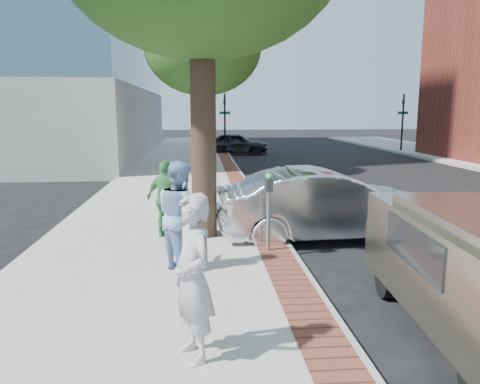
{
  "coord_description": "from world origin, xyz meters",
  "views": [
    {
      "loc": [
        -0.67,
        -7.76,
        2.77
      ],
      "look_at": [
        0.09,
        1.17,
        1.2
      ],
      "focal_mm": 35.0,
      "sensor_mm": 36.0,
      "label": 1
    }
  ],
  "objects": [
    {
      "name": "ground",
      "position": [
        0.0,
        0.0,
        0.0
      ],
      "size": [
        120.0,
        120.0,
        0.0
      ],
      "primitive_type": "plane",
      "color": "black",
      "rests_on": "ground"
    },
    {
      "name": "sidewalk",
      "position": [
        -1.5,
        8.0,
        0.07
      ],
      "size": [
        5.0,
        60.0,
        0.15
      ],
      "primitive_type": "cube",
      "color": "#9E9991",
      "rests_on": "ground"
    },
    {
      "name": "brick_strip",
      "position": [
        0.7,
        8.0,
        0.15
      ],
      "size": [
        0.6,
        60.0,
        0.01
      ],
      "primitive_type": "cube",
      "color": "brown",
      "rests_on": "sidewalk"
    },
    {
      "name": "curb",
      "position": [
        1.05,
        8.0,
        0.07
      ],
      "size": [
        0.1,
        60.0,
        0.15
      ],
      "primitive_type": "cube",
      "color": "gray",
      "rests_on": "ground"
    },
    {
      "name": "signal_near",
      "position": [
        0.9,
        22.0,
        2.25
      ],
      "size": [
        0.7,
        0.15,
        3.8
      ],
      "color": "black",
      "rests_on": "ground"
    },
    {
      "name": "signal_far",
      "position": [
        12.5,
        22.0,
        2.25
      ],
      "size": [
        0.7,
        0.15,
        3.8
      ],
      "color": "black",
      "rests_on": "ground"
    },
    {
      "name": "tree_far",
      "position": [
        -0.5,
        12.0,
        5.3
      ],
      "size": [
        4.8,
        4.8,
        7.14
      ],
      "color": "black",
      "rests_on": "sidewalk"
    },
    {
      "name": "parking_meter",
      "position": [
        0.58,
        0.69,
        1.21
      ],
      "size": [
        0.12,
        0.32,
        1.47
      ],
      "color": "gray",
      "rests_on": "sidewalk"
    },
    {
      "name": "person_gray",
      "position": [
        -0.77,
        -3.09,
        1.04
      ],
      "size": [
        0.65,
        0.77,
        1.79
      ],
      "primitive_type": "imported",
      "rotation": [
        0.0,
        0.0,
        -1.17
      ],
      "color": "#A6A6AB",
      "rests_on": "sidewalk"
    },
    {
      "name": "person_officer",
      "position": [
        -1.01,
        -0.18,
        1.06
      ],
      "size": [
        1.04,
        1.11,
        1.82
      ],
      "primitive_type": "imported",
      "rotation": [
        0.0,
        0.0,
        2.1
      ],
      "color": "#829DC9",
      "rests_on": "sidewalk"
    },
    {
      "name": "person_green",
      "position": [
        -1.38,
        1.83,
        0.96
      ],
      "size": [
        1.01,
        0.84,
        1.62
      ],
      "primitive_type": "imported",
      "rotation": [
        0.0,
        0.0,
        2.58
      ],
      "color": "#42924C",
      "rests_on": "sidewalk"
    },
    {
      "name": "sedan_silver",
      "position": [
        2.0,
        1.91,
        0.77
      ],
      "size": [
        4.78,
        2.0,
        1.54
      ],
      "primitive_type": "imported",
      "rotation": [
        0.0,
        0.0,
        1.65
      ],
      "color": "silver",
      "rests_on": "ground"
    },
    {
      "name": "bg_car",
      "position": [
        1.62,
        21.93,
        0.68
      ],
      "size": [
        4.15,
        1.98,
        1.37
      ],
      "primitive_type": "imported",
      "rotation": [
        0.0,
        0.0,
        1.48
      ],
      "color": "black",
      "rests_on": "ground"
    }
  ]
}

